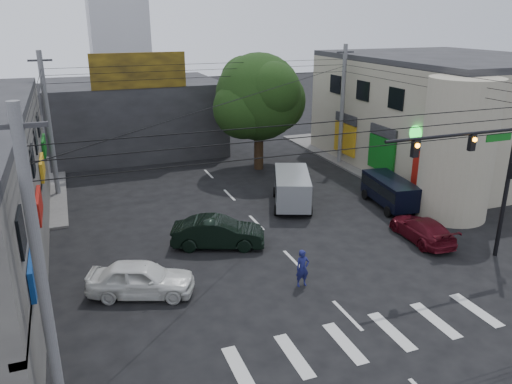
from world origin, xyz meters
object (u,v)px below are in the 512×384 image
utility_pole_far_right (342,106)px  white_compact (141,279)px  maroon_sedan (422,229)px  traffic_officer (302,268)px  street_tree (259,97)px  traffic_gantry (483,164)px  dark_sedan (218,233)px  navy_van (390,193)px  utility_pole_near_left (41,275)px  silver_minivan (292,190)px  utility_pole_far_left (49,126)px

utility_pole_far_right → white_compact: bearing=-140.7°
maroon_sedan → traffic_officer: bearing=18.5°
utility_pole_far_right → traffic_officer: 20.08m
street_tree → traffic_gantry: size_ratio=1.21×
dark_sedan → navy_van: size_ratio=1.06×
utility_pole_near_left → maroon_sedan: 19.22m
street_tree → traffic_gantry: street_tree is taller
maroon_sedan → silver_minivan: bearing=-54.9°
navy_van → traffic_officer: navy_van is taller
utility_pole_far_right → white_compact: utility_pole_far_right is taller
utility_pole_far_right → navy_van: bearing=-101.6°
utility_pole_far_left → dark_sedan: (7.59, -11.20, -3.83)m
traffic_gantry → utility_pole_near_left: 18.66m
dark_sedan → silver_minivan: (5.93, 3.98, 0.27)m
traffic_gantry → dark_sedan: size_ratio=1.46×
traffic_gantry → utility_pole_far_left: size_ratio=0.78×
dark_sedan → silver_minivan: size_ratio=0.94×
street_tree → utility_pole_far_right: size_ratio=0.95×
utility_pole_far_right → dark_sedan: utility_pole_far_right is taller
dark_sedan → traffic_officer: 5.55m
traffic_gantry → silver_minivan: bearing=116.2°
traffic_gantry → utility_pole_near_left: utility_pole_near_left is taller
dark_sedan → utility_pole_far_left: bearing=54.7°
dark_sedan → navy_van: bearing=-60.9°
utility_pole_far_left → maroon_sedan: size_ratio=2.10×
utility_pole_far_left → dark_sedan: size_ratio=1.87×
maroon_sedan → traffic_officer: size_ratio=2.62×
utility_pole_near_left → white_compact: bearing=61.5°
traffic_gantry → maroon_sedan: 5.07m
navy_van → white_compact: bearing=115.0°
silver_minivan → traffic_officer: size_ratio=3.11×
utility_pole_near_left → navy_van: utility_pole_near_left is taller
traffic_officer → street_tree: bearing=74.6°
dark_sedan → white_compact: (-4.35, -3.35, -0.01)m
white_compact → navy_van: size_ratio=1.02×
maroon_sedan → navy_van: 4.94m
silver_minivan → traffic_officer: 9.76m
street_tree → traffic_officer: size_ratio=5.20×
street_tree → utility_pole_far_left: bearing=-176.1°
utility_pole_near_left → navy_van: size_ratio=1.97×
utility_pole_far_right → maroon_sedan: size_ratio=2.10×
maroon_sedan → street_tree: bearing=-73.9°
silver_minivan → utility_pole_far_left: bearing=83.7°
white_compact → traffic_officer: traffic_officer is taller
utility_pole_far_left → navy_van: (19.05, -9.49, -3.70)m
navy_van → traffic_officer: bearing=133.7°
utility_pole_near_left → maroon_sedan: size_ratio=2.10×
white_compact → traffic_officer: bearing=-83.9°
street_tree → silver_minivan: bearing=-96.8°
traffic_gantry → navy_van: 8.51m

